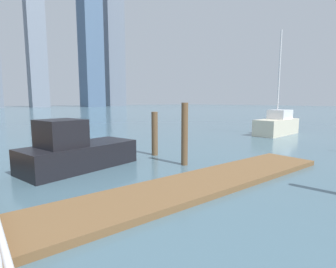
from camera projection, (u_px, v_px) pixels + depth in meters
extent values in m
plane|color=#476675|center=(53.00, 153.00, 13.06)|extent=(300.00, 300.00, 0.00)
cube|color=brown|center=(199.00, 184.00, 7.90)|extent=(11.30, 2.00, 0.18)
cylinder|color=brown|center=(155.00, 134.00, 12.44)|extent=(0.30, 0.30, 2.11)
cylinder|color=brown|center=(185.00, 134.00, 10.47)|extent=(0.27, 0.27, 2.56)
cube|color=black|center=(80.00, 156.00, 10.14)|extent=(4.67, 2.86, 0.94)
cube|color=black|center=(61.00, 133.00, 9.43)|extent=(1.74, 1.80, 1.01)
cube|color=beige|center=(276.00, 127.00, 20.17)|extent=(4.66, 2.04, 1.22)
cube|color=white|center=(280.00, 114.00, 20.39)|extent=(1.90, 1.48, 0.71)
cylinder|color=silver|center=(279.00, 75.00, 19.67)|extent=(0.12, 0.12, 6.70)
cube|color=gray|center=(35.00, 28.00, 110.73)|extent=(7.37, 10.27, 67.81)
cube|color=slate|center=(91.00, 44.00, 118.67)|extent=(8.84, 10.14, 57.10)
cube|color=slate|center=(114.00, 37.00, 134.35)|extent=(10.38, 6.85, 71.77)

